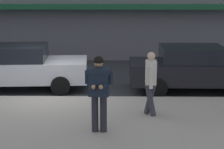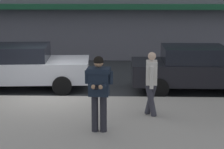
% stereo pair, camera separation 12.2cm
% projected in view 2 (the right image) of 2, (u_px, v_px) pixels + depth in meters
% --- Properties ---
extents(ground_plane, '(80.00, 80.00, 0.00)m').
position_uv_depth(ground_plane, '(52.00, 98.00, 11.95)').
color(ground_plane, '#2B2D30').
extents(sidewalk, '(32.00, 5.30, 0.14)m').
position_uv_depth(sidewalk, '(71.00, 129.00, 9.13)').
color(sidewalk, '#A8A399').
rests_on(sidewalk, ground).
extents(curb_paint_line, '(28.00, 0.12, 0.01)m').
position_uv_depth(curb_paint_line, '(83.00, 98.00, 11.97)').
color(curb_paint_line, silver).
rests_on(curb_paint_line, ground).
extents(parked_sedan_mid, '(4.62, 2.17, 1.54)m').
position_uv_depth(parked_sedan_mid, '(22.00, 66.00, 12.94)').
color(parked_sedan_mid, silver).
rests_on(parked_sedan_mid, ground).
extents(parked_sedan_far, '(4.51, 1.95, 1.54)m').
position_uv_depth(parked_sedan_far, '(197.00, 68.00, 12.63)').
color(parked_sedan_far, black).
rests_on(parked_sedan_far, ground).
extents(man_texting_on_phone, '(0.65, 0.60, 1.81)m').
position_uv_depth(man_texting_on_phone, '(99.00, 86.00, 8.56)').
color(man_texting_on_phone, '#23232B').
rests_on(man_texting_on_phone, sidewalk).
extents(pedestrian_in_light_coat, '(0.34, 0.60, 1.70)m').
position_uv_depth(pedestrian_in_light_coat, '(151.00, 80.00, 9.74)').
color(pedestrian_in_light_coat, '#33333D').
rests_on(pedestrian_in_light_coat, sidewalk).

